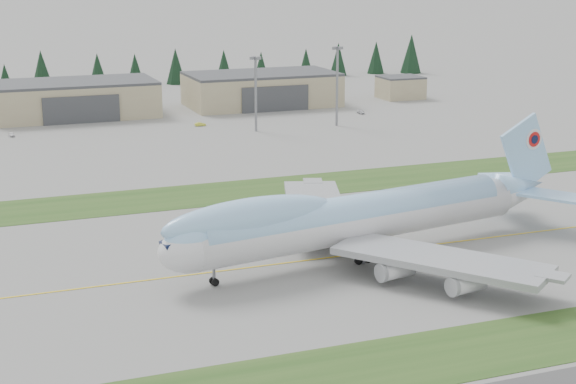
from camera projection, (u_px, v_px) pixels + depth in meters
name	position (u px, v px, depth m)	size (l,w,h in m)	color
ground	(302.00, 261.00, 138.47)	(7000.00, 7000.00, 0.00)	slate
grass_strip_near	(420.00, 360.00, 104.07)	(400.00, 14.00, 0.08)	#284B1B
grass_strip_far	(221.00, 193.00, 179.21)	(400.00, 18.00, 0.08)	#284B1B
taxiway_line_main	(302.00, 261.00, 138.47)	(400.00, 0.40, 0.02)	yellow
boeing_747_freighter	(357.00, 217.00, 138.71)	(76.79, 65.10, 20.13)	silver
hangar_center	(75.00, 99.00, 267.71)	(48.00, 26.60, 10.80)	tan
hangar_right	(262.00, 89.00, 288.20)	(48.00, 26.60, 10.80)	tan
control_shed	(400.00, 87.00, 303.96)	(14.00, 12.00, 7.60)	tan
floodlight_masts	(38.00, 83.00, 223.36)	(157.10, 7.84, 24.58)	gray
service_vehicle_a	(12.00, 136.00, 237.77)	(1.29, 3.19, 1.09)	white
service_vehicle_b	(200.00, 126.00, 253.05)	(1.13, 3.20, 1.06)	gold
service_vehicle_c	(361.00, 114.00, 273.67)	(1.50, 3.70, 1.07)	silver
conifer_belt	(97.00, 69.00, 329.95)	(270.71, 13.46, 16.86)	black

